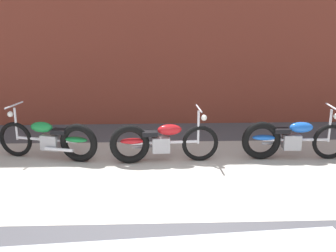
{
  "coord_description": "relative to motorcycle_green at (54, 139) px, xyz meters",
  "views": [
    {
      "loc": [
        -0.06,
        -5.0,
        2.78
      ],
      "look_at": [
        0.21,
        2.1,
        0.75
      ],
      "focal_mm": 44.91,
      "sensor_mm": 36.0,
      "label": 1
    }
  ],
  "objects": [
    {
      "name": "sidewalk_slab",
      "position": [
        1.9,
        -0.76,
        -0.4
      ],
      "size": [
        36.0,
        3.5,
        0.01
      ],
      "primitive_type": "cube",
      "color": "#B2ADA3",
      "rests_on": "ground"
    },
    {
      "name": "motorcycle_red",
      "position": [
        1.91,
        -0.21,
        0.0
      ],
      "size": [
        2.01,
        0.58,
        1.03
      ],
      "rotation": [
        0.0,
        0.0,
        0.06
      ],
      "color": "black",
      "rests_on": "ground"
    },
    {
      "name": "motorcycle_green",
      "position": [
        0.0,
        0.0,
        0.0
      ],
      "size": [
        1.96,
        0.78,
        1.03
      ],
      "rotation": [
        0.0,
        0.0,
        2.87
      ],
      "color": "black",
      "rests_on": "ground"
    },
    {
      "name": "ground_plane",
      "position": [
        1.9,
        -2.51,
        -0.4
      ],
      "size": [
        80.0,
        80.0,
        0.0
      ],
      "primitive_type": "plane",
      "color": "#47474C"
    },
    {
      "name": "motorcycle_blue",
      "position": [
        4.36,
        -0.13,
        0.0
      ],
      "size": [
        2.01,
        0.58,
        1.03
      ],
      "rotation": [
        0.0,
        0.0,
        -0.03
      ],
      "color": "black",
      "rests_on": "ground"
    }
  ]
}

